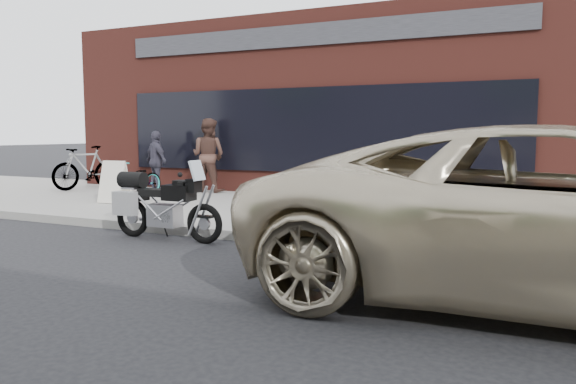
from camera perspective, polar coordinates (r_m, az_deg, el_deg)
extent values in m
plane|color=black|center=(4.94, -19.44, -13.79)|extent=(120.00, 120.00, 0.00)
cube|color=gray|center=(10.91, 7.34, -2.26)|extent=(44.00, 6.00, 0.15)
cube|color=#5C251D|center=(18.08, 8.26, 7.93)|extent=(14.00, 10.00, 4.50)
cube|color=black|center=(13.34, 1.84, 6.30)|extent=(10.00, 0.08, 2.00)
cube|color=#2A2B30|center=(13.53, 1.87, 15.66)|extent=(10.00, 0.08, 0.50)
torus|color=black|center=(9.24, -15.51, -2.54)|extent=(0.61, 0.10, 0.61)
torus|color=black|center=(8.42, -8.48, -3.21)|extent=(0.61, 0.10, 0.61)
cube|color=#B7B7BC|center=(8.83, -12.40, -2.32)|extent=(0.50, 0.27, 0.34)
cube|color=black|center=(8.62, -11.03, -0.06)|extent=(0.45, 0.29, 0.24)
cube|color=black|center=(8.90, -13.38, -0.05)|extent=(0.50, 0.25, 0.11)
cube|color=black|center=(9.10, -14.93, -0.41)|extent=(0.27, 0.20, 0.13)
cube|color=black|center=(8.45, -9.56, 0.64)|extent=(0.16, 0.22, 0.20)
cube|color=silver|center=(8.40, -9.23, 2.17)|extent=(0.13, 0.27, 0.30)
cylinder|color=black|center=(8.48, -9.92, 1.09)|extent=(0.03, 0.63, 0.03)
cube|color=#B7B7BC|center=(9.16, -15.47, 0.41)|extent=(0.25, 0.27, 0.03)
cube|color=gray|center=(8.99, -16.23, -1.11)|extent=(0.38, 0.16, 0.36)
cylinder|color=black|center=(9.15, -15.49, 1.20)|extent=(0.43, 0.25, 0.25)
cylinder|color=#B7B7BC|center=(9.17, -13.64, -2.44)|extent=(0.50, 0.07, 0.17)
imported|color=#B9AB90|center=(5.93, 26.90, -2.21)|extent=(6.28, 3.03, 1.72)
imported|color=gray|center=(13.49, -15.23, 1.28)|extent=(0.75, 1.65, 0.84)
imported|color=gray|center=(15.71, -19.78, 2.34)|extent=(1.08, 1.97, 1.14)
cube|color=silver|center=(12.48, -17.51, 0.97)|extent=(0.58, 0.33, 0.89)
cube|color=silver|center=(12.67, -16.86, 1.06)|extent=(0.58, 0.33, 0.89)
cylinder|color=black|center=(13.62, -16.56, 0.23)|extent=(0.06, 0.06, 0.34)
cylinder|color=#4A3022|center=(13.60, -16.58, 1.01)|extent=(0.66, 0.66, 0.04)
imported|color=#4C3128|center=(14.21, -8.10, 3.70)|extent=(0.92, 0.72, 1.84)
imported|color=#3D3B4B|center=(14.65, -13.22, 3.07)|extent=(0.98, 0.71, 1.54)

